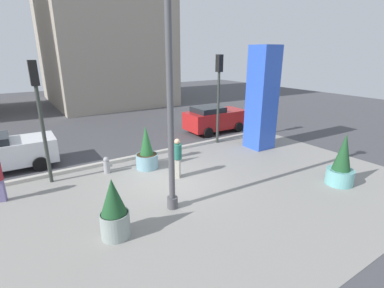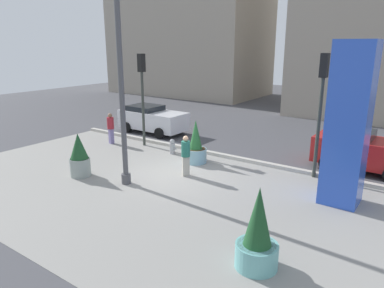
% 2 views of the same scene
% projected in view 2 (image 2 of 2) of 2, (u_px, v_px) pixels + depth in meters
% --- Properties ---
extents(ground_plane, '(60.00, 60.00, 0.00)m').
position_uv_depth(ground_plane, '(224.00, 151.00, 18.08)').
color(ground_plane, '#47474C').
extents(plaza_pavement, '(18.00, 10.00, 0.02)m').
position_uv_depth(plaza_pavement, '(143.00, 189.00, 13.36)').
color(plaza_pavement, gray).
rests_on(plaza_pavement, ground_plane).
extents(curb_strip, '(18.00, 0.24, 0.16)m').
position_uv_depth(curb_strip, '(215.00, 154.00, 17.37)').
color(curb_strip, '#B7B2A8').
rests_on(curb_strip, ground_plane).
extents(lamp_post, '(0.44, 0.44, 7.70)m').
position_uv_depth(lamp_post, '(121.00, 86.00, 12.88)').
color(lamp_post, '#4C4C51').
rests_on(lamp_post, ground_plane).
extents(art_pillar_blue, '(1.23, 1.23, 5.38)m').
position_uv_depth(art_pillar_blue, '(348.00, 125.00, 11.58)').
color(art_pillar_blue, blue).
rests_on(art_pillar_blue, ground_plane).
extents(potted_plant_near_right, '(1.04, 1.04, 2.09)m').
position_uv_depth(potted_plant_near_right, '(257.00, 236.00, 8.49)').
color(potted_plant_near_right, '#6BB2B2').
rests_on(potted_plant_near_right, ground_plane).
extents(potted_plant_mid_plaza, '(0.99, 0.99, 1.98)m').
position_uv_depth(potted_plant_mid_plaza, '(196.00, 147.00, 16.15)').
color(potted_plant_mid_plaza, '#7AA8B7').
rests_on(potted_plant_mid_plaza, ground_plane).
extents(potted_plant_near_left, '(0.82, 0.82, 1.80)m').
position_uv_depth(potted_plant_near_left, '(79.00, 157.00, 14.47)').
color(potted_plant_near_left, gray).
rests_on(potted_plant_near_left, ground_plane).
extents(fire_hydrant, '(0.36, 0.26, 0.75)m').
position_uv_depth(fire_hydrant, '(172.00, 147.00, 17.55)').
color(fire_hydrant, '#99999E').
rests_on(fire_hydrant, ground_plane).
extents(traffic_light_far_side, '(0.28, 0.42, 4.76)m').
position_uv_depth(traffic_light_far_side, '(142.00, 85.00, 18.26)').
color(traffic_light_far_side, '#333833').
rests_on(traffic_light_far_side, ground_plane).
extents(traffic_light_corner, '(0.28, 0.42, 4.91)m').
position_uv_depth(traffic_light_corner, '(321.00, 96.00, 13.68)').
color(traffic_light_corner, '#333833').
rests_on(traffic_light_corner, ground_plane).
extents(car_far_lane, '(4.23, 2.12, 1.61)m').
position_uv_depth(car_far_lane, '(152.00, 119.00, 21.69)').
color(car_far_lane, silver).
rests_on(car_far_lane, ground_plane).
extents(car_intersection, '(4.00, 2.08, 1.70)m').
position_uv_depth(car_intersection, '(362.00, 150.00, 15.19)').
color(car_intersection, red).
rests_on(car_intersection, ground_plane).
extents(pedestrian_on_sidewalk, '(0.45, 0.45, 1.67)m').
position_uv_depth(pedestrian_on_sidewalk, '(111.00, 127.00, 19.21)').
color(pedestrian_on_sidewalk, slate).
rests_on(pedestrian_on_sidewalk, ground_plane).
extents(pedestrian_crossing, '(0.51, 0.51, 1.70)m').
position_uv_depth(pedestrian_crossing, '(186.00, 154.00, 14.46)').
color(pedestrian_crossing, '#B2AD9E').
rests_on(pedestrian_crossing, ground_plane).
extents(office_block_flanking, '(15.89, 8.84, 18.11)m').
position_uv_depth(office_block_flanking, '(188.00, 5.00, 36.99)').
color(office_block_flanking, '#9E9384').
rests_on(office_block_flanking, ground_plane).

